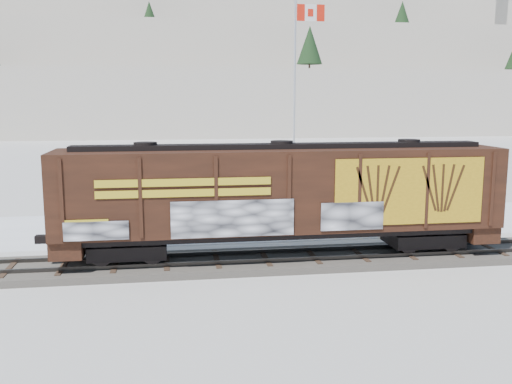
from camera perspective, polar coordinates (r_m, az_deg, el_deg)
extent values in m
plane|color=white|center=(24.09, 5.64, -6.97)|extent=(500.00, 500.00, 0.00)
cube|color=#59544C|center=(24.05, 5.65, -6.65)|extent=(50.00, 3.40, 0.28)
cube|color=#33302D|center=(23.32, 6.09, -6.62)|extent=(50.00, 0.10, 0.15)
cube|color=#33302D|center=(24.66, 5.24, -5.72)|extent=(50.00, 0.10, 0.15)
cube|color=white|center=(31.18, 2.25, -3.16)|extent=(40.00, 8.00, 0.03)
cube|color=white|center=(117.54, -5.89, 8.85)|extent=(360.00, 40.00, 12.00)
cube|color=white|center=(147.61, -6.51, 11.23)|extent=(360.00, 40.00, 24.00)
cube|color=white|center=(182.81, -6.98, 12.56)|extent=(360.00, 50.00, 35.00)
cone|color=black|center=(116.27, 5.39, 14.43)|extent=(5.04, 5.04, 7.38)
cone|color=black|center=(151.98, -10.62, 17.19)|extent=(3.92, 3.92, 5.74)
cone|color=black|center=(160.04, 14.40, 16.86)|extent=(4.48, 4.48, 6.56)
cube|color=black|center=(23.21, -12.65, -5.53)|extent=(3.00, 2.00, 0.90)
cube|color=black|center=(25.46, 16.29, -4.37)|extent=(3.00, 2.00, 0.90)
cylinder|color=black|center=(22.55, -15.20, -6.07)|extent=(0.90, 0.12, 0.90)
cube|color=black|center=(23.44, 2.53, -3.84)|extent=(17.90, 2.40, 0.25)
cube|color=#35190E|center=(23.11, 2.56, 0.37)|extent=(17.90, 3.00, 3.24)
cube|color=black|center=(22.91, 2.59, 4.62)|extent=(16.47, 0.90, 0.20)
cube|color=gold|center=(23.11, 15.16, 0.06)|extent=(6.09, 0.03, 2.62)
cube|color=gold|center=(21.11, -7.16, 0.43)|extent=(6.44, 0.02, 0.70)
cube|color=white|center=(21.44, -2.30, -2.68)|extent=(4.65, 0.03, 1.40)
cylinder|color=silver|center=(36.74, 3.75, -1.14)|extent=(0.90, 0.90, 0.20)
cylinder|color=silver|center=(36.14, 3.85, 8.62)|extent=(0.14, 0.14, 12.66)
cube|color=red|center=(36.60, 4.51, 17.46)|extent=(0.50, 0.07, 1.00)
cube|color=white|center=(36.74, 5.47, 17.42)|extent=(0.70, 0.09, 1.00)
cube|color=red|center=(36.90, 6.49, 17.37)|extent=(0.50, 0.07, 1.00)
imported|color=#B6B8BE|center=(31.15, -3.22, -1.82)|extent=(4.30, 2.09, 1.41)
imported|color=silver|center=(30.07, 6.69, -1.98)|extent=(5.52, 3.64, 1.72)
imported|color=black|center=(31.96, 16.00, -1.79)|extent=(5.32, 2.36, 1.52)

